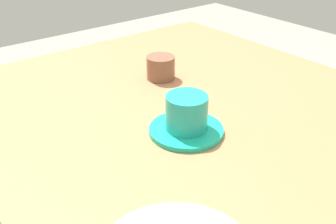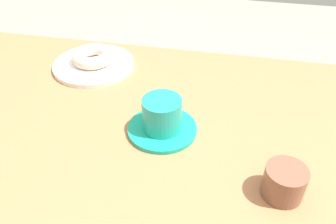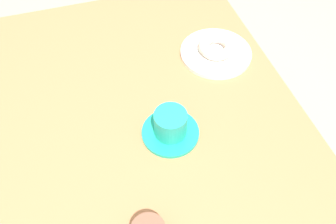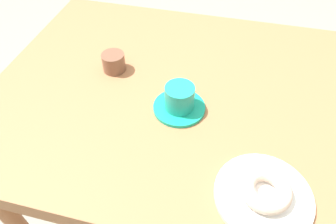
{
  "view_description": "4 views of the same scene",
  "coord_description": "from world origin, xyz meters",
  "px_view_note": "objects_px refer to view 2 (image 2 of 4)",
  "views": [
    {
      "loc": [
        0.42,
        -0.46,
        1.15
      ],
      "look_at": [
        -0.04,
        -0.1,
        0.82
      ],
      "focal_mm": 42.11,
      "sensor_mm": 36.0,
      "label": 1
    },
    {
      "loc": [
        -0.13,
        0.41,
        1.21
      ],
      "look_at": [
        -0.02,
        -0.1,
        0.8
      ],
      "focal_mm": 36.85,
      "sensor_mm": 36.0,
      "label": 2
    },
    {
      "loc": [
        -0.42,
        0.06,
        1.42
      ],
      "look_at": [
        0.01,
        -0.08,
        0.82
      ],
      "focal_mm": 35.97,
      "sensor_mm": 36.0,
      "label": 3
    },
    {
      "loc": [
        0.08,
        -0.6,
        1.34
      ],
      "look_at": [
        -0.03,
        -0.13,
        0.83
      ],
      "focal_mm": 32.74,
      "sensor_mm": 36.0,
      "label": 4
    }
  ],
  "objects_px": {
    "plate_sugar_ring": "(94,65)",
    "sugar_jar": "(284,182)",
    "donut_sugar_ring": "(93,56)",
    "coffee_cup": "(162,118)"
  },
  "relations": [
    {
      "from": "sugar_jar",
      "to": "coffee_cup",
      "type": "bearing_deg",
      "value": -26.83
    },
    {
      "from": "donut_sugar_ring",
      "to": "plate_sugar_ring",
      "type": "bearing_deg",
      "value": 0.0
    },
    {
      "from": "plate_sugar_ring",
      "to": "donut_sugar_ring",
      "type": "distance_m",
      "value": 0.02
    },
    {
      "from": "coffee_cup",
      "to": "sugar_jar",
      "type": "bearing_deg",
      "value": 153.17
    },
    {
      "from": "coffee_cup",
      "to": "sugar_jar",
      "type": "relative_size",
      "value": 2.05
    },
    {
      "from": "donut_sugar_ring",
      "to": "coffee_cup",
      "type": "height_order",
      "value": "coffee_cup"
    },
    {
      "from": "plate_sugar_ring",
      "to": "sugar_jar",
      "type": "relative_size",
      "value": 3.04
    },
    {
      "from": "sugar_jar",
      "to": "donut_sugar_ring",
      "type": "bearing_deg",
      "value": -35.58
    },
    {
      "from": "plate_sugar_ring",
      "to": "sugar_jar",
      "type": "height_order",
      "value": "sugar_jar"
    },
    {
      "from": "plate_sugar_ring",
      "to": "donut_sugar_ring",
      "type": "height_order",
      "value": "donut_sugar_ring"
    }
  ]
}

